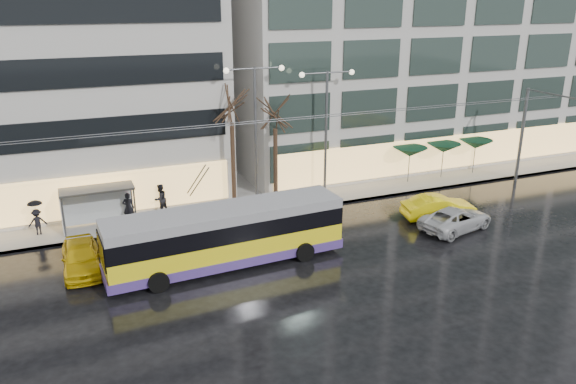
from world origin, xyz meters
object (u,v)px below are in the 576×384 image
trolleybus (226,238)px  street_lamp_near (255,117)px  taxi_a (81,257)px  bus_shelter (91,199)px

trolleybus → street_lamp_near: bearing=60.5°
street_lamp_near → taxi_a: bearing=-154.4°
trolleybus → taxi_a: (-7.04, 2.18, -0.77)m
bus_shelter → taxi_a: bearing=-100.3°
bus_shelter → street_lamp_near: 11.14m
street_lamp_near → taxi_a: (-11.35, -5.44, -5.22)m
trolleybus → taxi_a: trolleybus is taller
bus_shelter → taxi_a: bus_shelter is taller
bus_shelter → taxi_a: 5.54m
street_lamp_near → taxi_a: 13.62m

